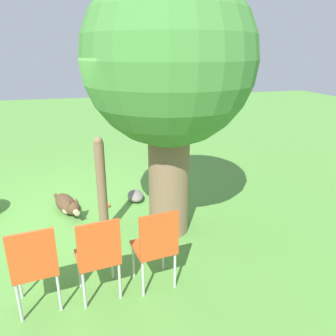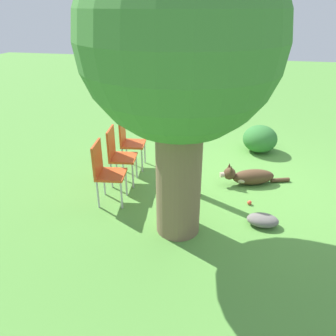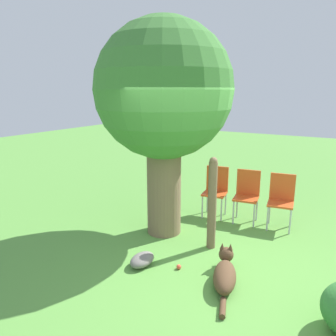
{
  "view_description": "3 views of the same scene",
  "coord_description": "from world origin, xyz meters",
  "px_view_note": "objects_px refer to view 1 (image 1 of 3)",
  "views": [
    {
      "loc": [
        4.89,
        0.19,
        2.57
      ],
      "look_at": [
        0.54,
        1.33,
        0.96
      ],
      "focal_mm": 35.0,
      "sensor_mm": 36.0,
      "label": 1
    },
    {
      "loc": [
        -0.01,
        4.97,
        2.79
      ],
      "look_at": [
        0.76,
        1.37,
        0.95
      ],
      "focal_mm": 35.0,
      "sensor_mm": 36.0,
      "label": 2
    },
    {
      "loc": [
        -4.02,
        -1.48,
        2.46
      ],
      "look_at": [
        0.73,
        1.3,
        1.15
      ],
      "focal_mm": 35.0,
      "sensor_mm": 36.0,
      "label": 3
    }
  ],
  "objects_px": {
    "red_chair_0": "(35,264)",
    "red_chair_1": "(98,253)",
    "fence_post": "(102,187)",
    "tennis_ball": "(108,206)",
    "dog": "(67,205)",
    "red_chair_2": "(156,244)",
    "oak_tree": "(169,66)"
  },
  "relations": [
    {
      "from": "fence_post",
      "to": "red_chair_1",
      "type": "height_order",
      "value": "fence_post"
    },
    {
      "from": "dog",
      "to": "red_chair_2",
      "type": "relative_size",
      "value": 1.23
    },
    {
      "from": "red_chair_2",
      "to": "tennis_ball",
      "type": "height_order",
      "value": "red_chair_2"
    },
    {
      "from": "oak_tree",
      "to": "red_chair_1",
      "type": "distance_m",
      "value": 2.46
    },
    {
      "from": "dog",
      "to": "tennis_ball",
      "type": "relative_size",
      "value": 17.83
    },
    {
      "from": "oak_tree",
      "to": "tennis_ball",
      "type": "relative_size",
      "value": 52.91
    },
    {
      "from": "red_chair_2",
      "to": "tennis_ball",
      "type": "bearing_deg",
      "value": 1.4
    },
    {
      "from": "dog",
      "to": "fence_post",
      "type": "xyz_separation_m",
      "value": [
        0.83,
        0.55,
        0.61
      ]
    },
    {
      "from": "red_chair_0",
      "to": "red_chair_1",
      "type": "bearing_deg",
      "value": -95.94
    },
    {
      "from": "oak_tree",
      "to": "red_chair_0",
      "type": "height_order",
      "value": "oak_tree"
    },
    {
      "from": "red_chair_0",
      "to": "dog",
      "type": "bearing_deg",
      "value": -13.46
    },
    {
      "from": "red_chair_0",
      "to": "red_chair_1",
      "type": "xyz_separation_m",
      "value": [
        -0.02,
        0.63,
        0.0
      ]
    },
    {
      "from": "dog",
      "to": "red_chair_0",
      "type": "xyz_separation_m",
      "value": [
        2.23,
        -0.21,
        0.43
      ]
    },
    {
      "from": "oak_tree",
      "to": "red_chair_0",
      "type": "relative_size",
      "value": 3.65
    },
    {
      "from": "dog",
      "to": "red_chair_1",
      "type": "height_order",
      "value": "red_chair_1"
    },
    {
      "from": "fence_post",
      "to": "red_chair_0",
      "type": "xyz_separation_m",
      "value": [
        1.39,
        -0.77,
        -0.18
      ]
    },
    {
      "from": "dog",
      "to": "red_chair_0",
      "type": "relative_size",
      "value": 1.23
    },
    {
      "from": "dog",
      "to": "red_chair_0",
      "type": "bearing_deg",
      "value": -24.25
    },
    {
      "from": "red_chair_2",
      "to": "oak_tree",
      "type": "bearing_deg",
      "value": -29.09
    },
    {
      "from": "fence_post",
      "to": "red_chair_0",
      "type": "distance_m",
      "value": 1.6
    },
    {
      "from": "dog",
      "to": "fence_post",
      "type": "height_order",
      "value": "fence_post"
    },
    {
      "from": "red_chair_0",
      "to": "tennis_ball",
      "type": "relative_size",
      "value": 14.51
    },
    {
      "from": "red_chair_1",
      "to": "red_chair_2",
      "type": "distance_m",
      "value": 0.63
    },
    {
      "from": "dog",
      "to": "tennis_ball",
      "type": "bearing_deg",
      "value": 72.24
    },
    {
      "from": "dog",
      "to": "oak_tree",
      "type": "bearing_deg",
      "value": 38.58
    },
    {
      "from": "oak_tree",
      "to": "dog",
      "type": "relative_size",
      "value": 2.97
    },
    {
      "from": "fence_post",
      "to": "red_chair_1",
      "type": "distance_m",
      "value": 1.39
    },
    {
      "from": "fence_post",
      "to": "tennis_ball",
      "type": "xyz_separation_m",
      "value": [
        -0.85,
        0.12,
        -0.71
      ]
    },
    {
      "from": "red_chair_2",
      "to": "red_chair_0",
      "type": "bearing_deg",
      "value": 84.06
    },
    {
      "from": "oak_tree",
      "to": "red_chair_1",
      "type": "relative_size",
      "value": 3.65
    },
    {
      "from": "fence_post",
      "to": "tennis_ball",
      "type": "relative_size",
      "value": 21.78
    },
    {
      "from": "oak_tree",
      "to": "red_chair_2",
      "type": "xyz_separation_m",
      "value": [
        1.21,
        -0.47,
        -1.82
      ]
    }
  ]
}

